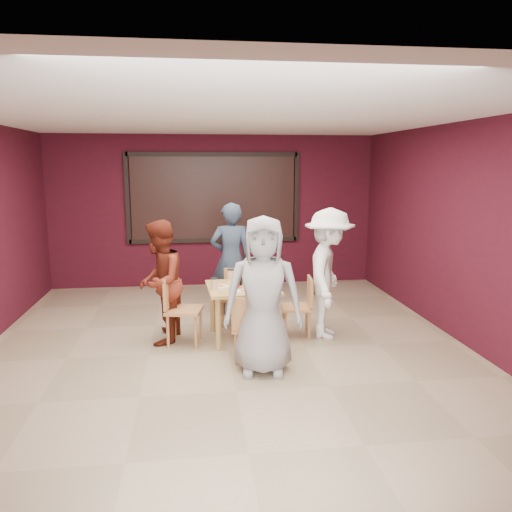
{
  "coord_description": "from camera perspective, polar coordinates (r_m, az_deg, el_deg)",
  "views": [
    {
      "loc": [
        -0.4,
        -5.82,
        2.27
      ],
      "look_at": [
        0.4,
        0.42,
        1.1
      ],
      "focal_mm": 35.0,
      "sensor_mm": 36.0,
      "label": 1
    }
  ],
  "objects": [
    {
      "name": "floor",
      "position": [
        6.26,
        -3.2,
        -10.78
      ],
      "size": [
        7.0,
        7.0,
        0.0
      ],
      "primitive_type": "plane",
      "color": "tan",
      "rests_on": "ground"
    },
    {
      "name": "chair_left",
      "position": [
        6.42,
        -8.88,
        -5.59
      ],
      "size": [
        0.51,
        0.51,
        0.89
      ],
      "color": "#C0774A",
      "rests_on": "floor"
    },
    {
      "name": "chair_right",
      "position": [
        6.65,
        5.23,
        -5.41
      ],
      "size": [
        0.43,
        0.43,
        0.8
      ],
      "color": "#C0774A",
      "rests_on": "floor"
    },
    {
      "name": "chair_back",
      "position": [
        7.18,
        -2.31,
        -4.25
      ],
      "size": [
        0.46,
        0.46,
        0.78
      ],
      "color": "#C0774A",
      "rests_on": "floor"
    },
    {
      "name": "diner_front",
      "position": [
        5.4,
        0.81,
        -4.56
      ],
      "size": [
        0.91,
        0.66,
        1.73
      ],
      "primitive_type": "imported",
      "rotation": [
        0.0,
        0.0,
        -0.13
      ],
      "color": "#989898",
      "rests_on": "floor"
    },
    {
      "name": "dining_table",
      "position": [
        6.48,
        -1.57,
        -4.19
      ],
      "size": [
        0.94,
        0.94,
        0.86
      ],
      "color": "tan",
      "rests_on": "floor"
    },
    {
      "name": "diner_back",
      "position": [
        7.54,
        -2.87,
        -0.35
      ],
      "size": [
        0.62,
        0.41,
        1.71
      ],
      "primitive_type": "imported",
      "rotation": [
        0.0,
        0.0,
        3.14
      ],
      "color": "#2F3E54",
      "rests_on": "floor"
    },
    {
      "name": "window_blinds",
      "position": [
        9.3,
        -4.86,
        6.63
      ],
      "size": [
        3.0,
        0.02,
        1.5
      ],
      "primitive_type": "cube",
      "color": "black"
    },
    {
      "name": "diner_left",
      "position": [
        6.46,
        -10.95,
        -2.94
      ],
      "size": [
        0.72,
        0.86,
        1.58
      ],
      "primitive_type": "imported",
      "rotation": [
        0.0,
        0.0,
        -1.75
      ],
      "color": "maroon",
      "rests_on": "floor"
    },
    {
      "name": "chair_front",
      "position": [
        5.73,
        -0.57,
        -7.98
      ],
      "size": [
        0.5,
        0.5,
        0.8
      ],
      "color": "#C0774A",
      "rests_on": "floor"
    },
    {
      "name": "diner_right",
      "position": [
        6.6,
        8.31,
        -1.99
      ],
      "size": [
        0.97,
        1.25,
        1.71
      ],
      "primitive_type": "imported",
      "rotation": [
        0.0,
        0.0,
        1.23
      ],
      "color": "white",
      "rests_on": "floor"
    }
  ]
}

